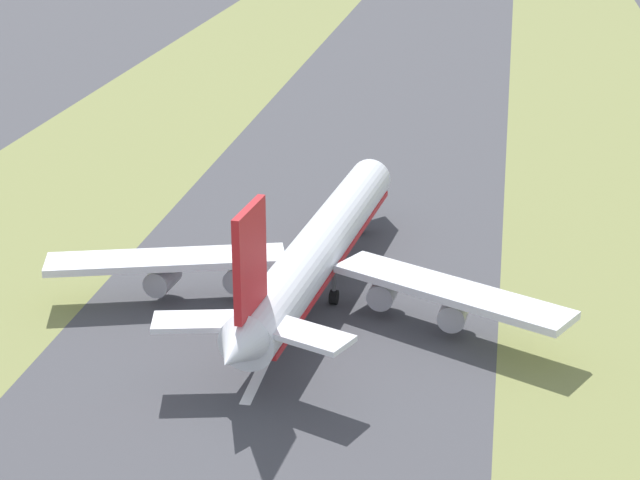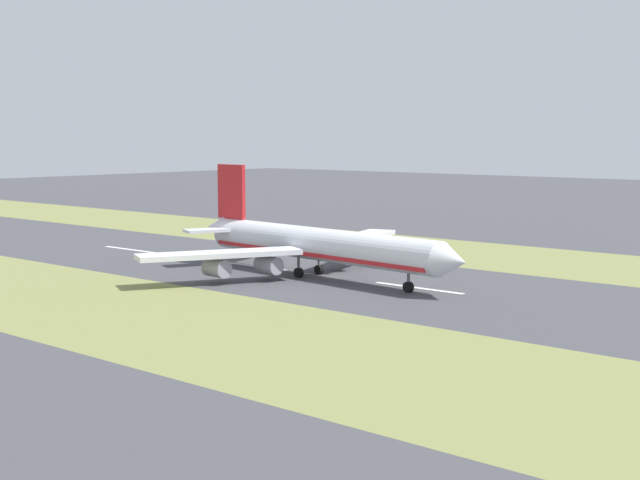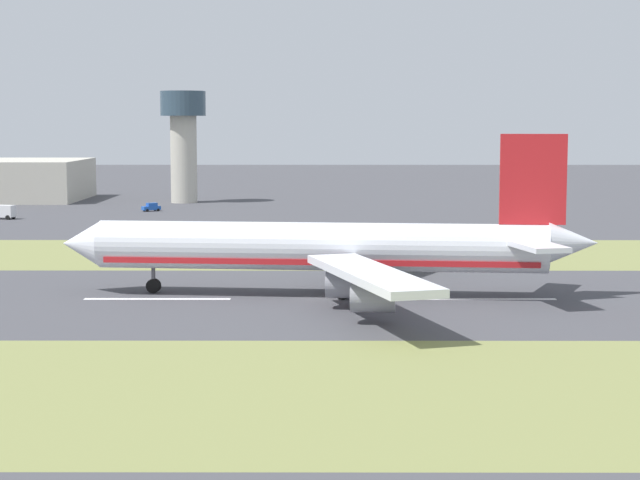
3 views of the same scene
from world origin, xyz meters
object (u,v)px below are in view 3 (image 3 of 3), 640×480
object	(u,v)px
control_tower	(183,134)
service_truck	(2,212)
airplane_main_jet	(335,248)
apron_car	(151,207)

from	to	relation	value
control_tower	service_truck	bearing A→B (deg)	144.65
airplane_main_jet	control_tower	xyz separation A→B (m)	(152.73, 38.56, 12.20)
airplane_main_jet	apron_car	distance (m)	132.37
apron_car	service_truck	bearing A→B (deg)	124.71
control_tower	airplane_main_jet	bearing A→B (deg)	-165.83
service_truck	control_tower	bearing A→B (deg)	-35.35
airplane_main_jet	service_truck	distance (m)	127.39
service_truck	apron_car	world-z (taller)	service_truck
service_truck	apron_car	size ratio (longest dim) A/B	1.37
control_tower	service_truck	world-z (taller)	control_tower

